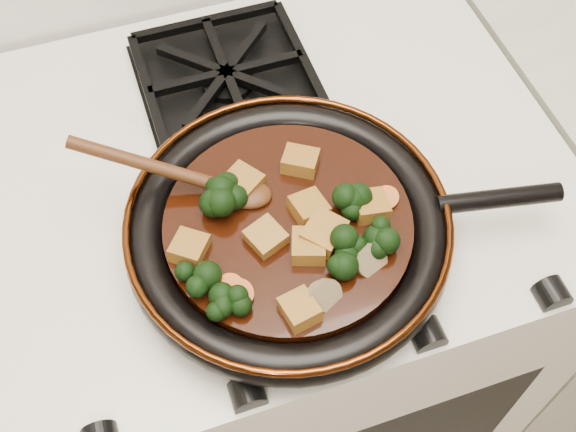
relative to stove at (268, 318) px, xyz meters
name	(u,v)px	position (x,y,z in m)	size (l,w,h in m)	color
stove	(268,318)	(0.00, 0.00, 0.00)	(0.76, 0.60, 0.90)	silver
burner_grate_front	(296,250)	(0.00, -0.14, 0.46)	(0.23, 0.23, 0.03)	black
burner_grate_back	(227,78)	(0.00, 0.14, 0.46)	(0.23, 0.23, 0.03)	black
skillet	(290,229)	(0.00, -0.13, 0.49)	(0.48, 0.36, 0.05)	black
braising_sauce	(288,226)	(-0.01, -0.13, 0.50)	(0.27, 0.27, 0.02)	black
tofu_cube_0	(300,310)	(-0.03, -0.24, 0.52)	(0.04, 0.03, 0.02)	olive
tofu_cube_1	(242,184)	(-0.04, -0.07, 0.52)	(0.04, 0.04, 0.02)	olive
tofu_cube_2	(309,208)	(0.02, -0.12, 0.52)	(0.04, 0.04, 0.02)	olive
tofu_cube_3	(323,234)	(0.02, -0.16, 0.52)	(0.04, 0.04, 0.02)	olive
tofu_cube_4	(309,246)	(0.00, -0.17, 0.52)	(0.04, 0.03, 0.02)	olive
tofu_cube_5	(189,248)	(-0.12, -0.13, 0.52)	(0.03, 0.04, 0.02)	olive
tofu_cube_6	(266,238)	(-0.04, -0.14, 0.52)	(0.04, 0.04, 0.02)	olive
tofu_cube_7	(370,206)	(0.08, -0.14, 0.52)	(0.04, 0.04, 0.02)	olive
tofu_cube_8	(300,162)	(0.03, -0.06, 0.52)	(0.04, 0.03, 0.02)	olive
broccoli_floret_0	(225,298)	(-0.10, -0.20, 0.52)	(0.06, 0.06, 0.05)	black
broccoli_floret_1	(358,204)	(0.07, -0.14, 0.52)	(0.06, 0.06, 0.05)	black
broccoli_floret_2	(371,243)	(0.07, -0.19, 0.52)	(0.06, 0.06, 0.05)	black
broccoli_floret_3	(220,198)	(-0.07, -0.08, 0.52)	(0.06, 0.06, 0.05)	black
broccoli_floret_4	(346,254)	(0.04, -0.19, 0.52)	(0.06, 0.06, 0.05)	black
broccoli_floret_5	(200,280)	(-0.11, -0.17, 0.52)	(0.06, 0.06, 0.05)	black
broccoli_floret_6	(228,195)	(-0.06, -0.08, 0.52)	(0.06, 0.06, 0.06)	black
carrot_coin_0	(238,294)	(-0.08, -0.20, 0.51)	(0.03, 0.03, 0.01)	#B94605
carrot_coin_1	(230,286)	(-0.09, -0.19, 0.51)	(0.03, 0.03, 0.01)	#B94605
carrot_coin_2	(387,198)	(0.11, -0.14, 0.51)	(0.03, 0.03, 0.01)	#B94605
carrot_coin_3	(303,309)	(-0.03, -0.23, 0.51)	(0.03, 0.03, 0.01)	#B94605
mushroom_slice_0	(322,297)	(0.00, -0.23, 0.52)	(0.03, 0.03, 0.01)	olive
mushroom_slice_1	(371,260)	(0.06, -0.21, 0.52)	(0.04, 0.04, 0.01)	olive
mushroom_slice_2	(326,295)	(0.00, -0.23, 0.52)	(0.03, 0.03, 0.01)	olive
wooden_spoon	(201,180)	(-0.08, -0.06, 0.53)	(0.13, 0.08, 0.20)	#46240F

